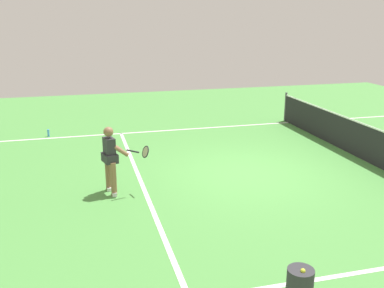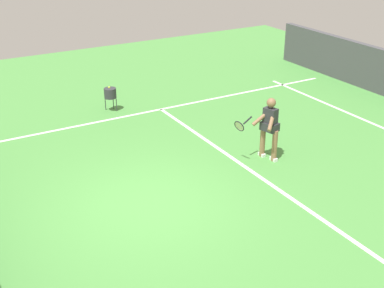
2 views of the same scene
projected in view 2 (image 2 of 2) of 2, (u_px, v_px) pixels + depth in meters
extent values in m
plane|color=#4C9342|center=(147.00, 203.00, 10.71)|extent=(25.70, 25.70, 0.00)
cube|color=white|center=(254.00, 172.00, 11.94)|extent=(9.42, 0.10, 0.01)
cube|color=white|center=(74.00, 127.00, 14.41)|extent=(0.10, 17.77, 0.01)
cylinder|color=#8C6647|center=(275.00, 146.00, 12.35)|extent=(0.13, 0.13, 0.78)
cylinder|color=#8C6647|center=(263.00, 141.00, 12.58)|extent=(0.13, 0.13, 0.78)
cube|color=white|center=(274.00, 159.00, 12.49)|extent=(0.20, 0.10, 0.08)
cube|color=white|center=(262.00, 154.00, 12.72)|extent=(0.20, 0.10, 0.08)
cube|color=#2D2D33|center=(270.00, 119.00, 12.19)|extent=(0.36, 0.28, 0.52)
cube|color=#2D2D33|center=(270.00, 126.00, 12.27)|extent=(0.46, 0.37, 0.20)
sphere|color=#8C6647|center=(271.00, 103.00, 12.02)|extent=(0.22, 0.22, 0.22)
cylinder|color=#8C6647|center=(272.00, 121.00, 11.99)|extent=(0.38, 0.42, 0.37)
cylinder|color=#8C6647|center=(261.00, 118.00, 12.18)|extent=(0.17, 0.49, 0.37)
cylinder|color=black|center=(248.00, 120.00, 12.15)|extent=(0.11, 0.29, 0.14)
torus|color=black|center=(239.00, 126.00, 11.98)|extent=(0.31, 0.19, 0.28)
cylinder|color=beige|center=(239.00, 126.00, 11.98)|extent=(0.25, 0.15, 0.23)
cylinder|color=#333338|center=(110.00, 93.00, 15.33)|extent=(0.36, 0.36, 0.30)
cylinder|color=#333338|center=(105.00, 104.00, 15.52)|extent=(0.02, 0.02, 0.40)
cylinder|color=#333338|center=(116.00, 105.00, 15.44)|extent=(0.02, 0.02, 0.40)
cylinder|color=#333338|center=(113.00, 102.00, 15.63)|extent=(0.02, 0.02, 0.40)
sphere|color=#D1E533|center=(109.00, 87.00, 15.30)|extent=(0.07, 0.07, 0.07)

